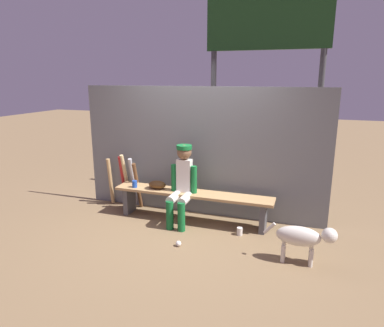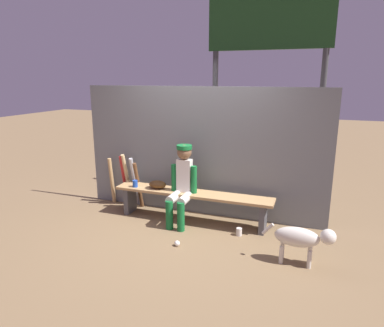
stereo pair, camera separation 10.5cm
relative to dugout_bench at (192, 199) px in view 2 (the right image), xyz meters
name	(u,v)px [view 2 (the right image)]	position (x,y,z in m)	size (l,w,h in m)	color
ground_plane	(192,221)	(0.00, 0.00, -0.37)	(30.00, 30.00, 0.00)	brown
chainlink_fence	(200,152)	(0.00, 0.36, 0.65)	(3.95, 0.03, 2.04)	slate
dugout_bench	(192,199)	(0.00, 0.00, 0.00)	(2.47, 0.36, 0.47)	tan
player_seated	(182,182)	(-0.12, -0.11, 0.29)	(0.41, 0.55, 1.20)	silver
baseball_glove	(158,184)	(-0.58, 0.00, 0.16)	(0.28, 0.20, 0.12)	#593819
bat_wood_dark	(138,185)	(-1.03, 0.20, 0.04)	(0.06, 0.06, 0.82)	brown
bat_aluminum_silver	(134,182)	(-1.16, 0.28, 0.07)	(0.06, 0.06, 0.88)	#B7B7BC
bat_wood_natural	(127,180)	(-1.28, 0.27, 0.10)	(0.06, 0.06, 0.94)	tan
bat_aluminum_red	(124,180)	(-1.34, 0.26, 0.08)	(0.06, 0.06, 0.90)	#B22323
bat_wood_tan	(112,181)	(-1.59, 0.26, 0.04)	(0.06, 0.06, 0.82)	tan
baseball	(177,243)	(0.10, -0.83, -0.33)	(0.07, 0.07, 0.07)	white
cup_on_ground	(239,232)	(0.80, -0.24, -0.31)	(0.08, 0.08, 0.11)	silver
cup_on_bench	(135,184)	(-0.94, -0.07, 0.16)	(0.08, 0.08, 0.11)	#1E47AD
scoreboard	(272,48)	(0.88, 1.50, 2.28)	(2.35, 0.27, 3.73)	#3F3F42
dog	(302,238)	(1.65, -0.74, -0.03)	(0.84, 0.20, 0.49)	beige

